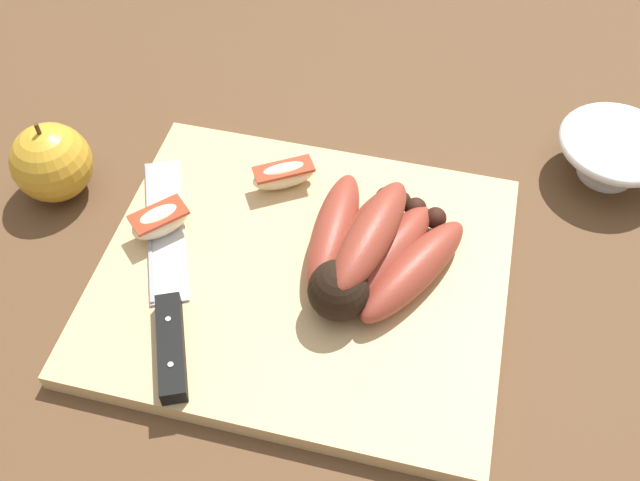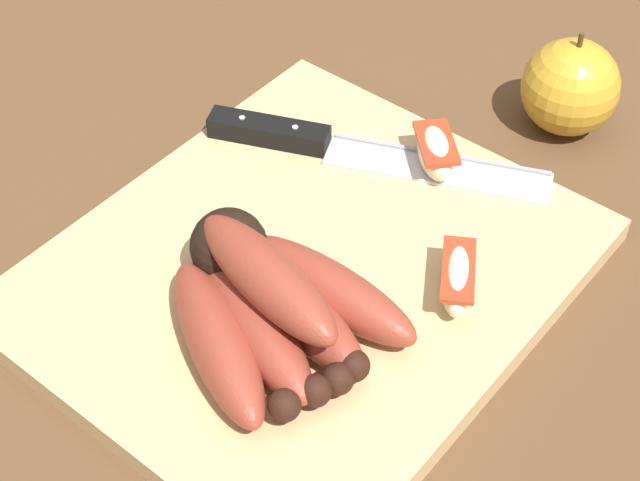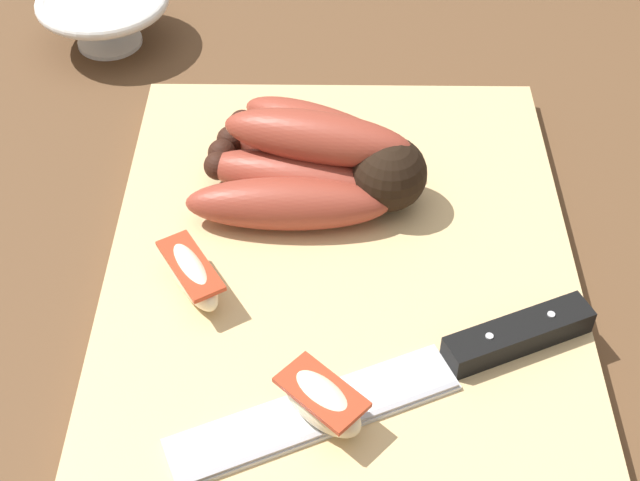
% 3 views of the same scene
% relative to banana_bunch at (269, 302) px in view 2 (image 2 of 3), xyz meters
% --- Properties ---
extents(ground_plane, '(6.00, 6.00, 0.00)m').
position_rel_banana_bunch_xyz_m(ground_plane, '(-0.07, -0.02, -0.04)').
color(ground_plane, brown).
extents(cutting_board, '(0.38, 0.33, 0.02)m').
position_rel_banana_bunch_xyz_m(cutting_board, '(-0.06, -0.02, -0.03)').
color(cutting_board, tan).
rests_on(cutting_board, ground_plane).
extents(banana_bunch, '(0.15, 0.17, 0.07)m').
position_rel_banana_bunch_xyz_m(banana_bunch, '(0.00, 0.00, 0.00)').
color(banana_bunch, black).
rests_on(banana_bunch, cutting_board).
extents(chefs_knife, '(0.14, 0.27, 0.02)m').
position_rel_banana_bunch_xyz_m(chefs_knife, '(-0.17, -0.09, -0.02)').
color(chefs_knife, silver).
rests_on(chefs_knife, cutting_board).
extents(apple_wedge_near, '(0.06, 0.06, 0.03)m').
position_rel_banana_bunch_xyz_m(apple_wedge_near, '(-0.20, -0.01, -0.01)').
color(apple_wedge_near, beige).
rests_on(apple_wedge_near, cutting_board).
extents(apple_wedge_middle, '(0.07, 0.05, 0.03)m').
position_rel_banana_bunch_xyz_m(apple_wedge_middle, '(-0.10, 0.08, -0.01)').
color(apple_wedge_middle, beige).
rests_on(apple_wedge_middle, cutting_board).
extents(whole_apple, '(0.08, 0.08, 0.09)m').
position_rel_banana_bunch_xyz_m(whole_apple, '(-0.34, 0.04, -0.00)').
color(whole_apple, gold).
rests_on(whole_apple, ground_plane).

